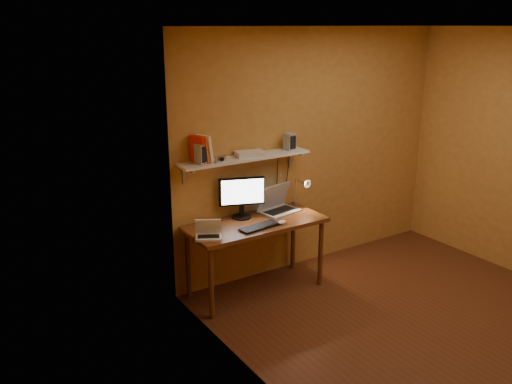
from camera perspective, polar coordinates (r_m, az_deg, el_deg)
room at (r=4.87m, az=17.82°, el=0.71°), size 3.44×3.24×2.64m
desk at (r=5.38m, az=-0.00°, el=-4.03°), size 1.40×0.60×0.75m
wall_shelf at (r=5.33m, az=-1.13°, el=3.58°), size 1.40×0.25×0.21m
monitor at (r=5.40m, az=-1.53°, el=-0.35°), size 0.45×0.25×0.42m
laptop at (r=5.63m, az=2.21°, el=-1.32°), size 0.44×0.35×0.29m
netbook at (r=4.97m, az=-5.02°, el=-4.26°), size 0.29×0.26×0.18m
keyboard at (r=5.20m, az=0.36°, el=-3.68°), size 0.42×0.18×0.02m
mouse at (r=5.30m, az=2.74°, el=-3.20°), size 0.11×0.09×0.03m
desk_lamp at (r=5.74m, az=4.87°, el=0.40°), size 0.09×0.23×0.38m
speaker_left at (r=5.06m, az=-5.71°, el=4.06°), size 0.13×0.13×0.19m
speaker_right at (r=5.60m, az=3.56°, el=5.31°), size 0.11×0.11×0.17m
books at (r=5.08m, az=-5.82°, el=4.51°), size 0.18×0.19×0.26m
shelf_camera at (r=5.10m, az=-3.76°, el=3.51°), size 0.11×0.06×0.07m
router at (r=5.34m, az=-0.63°, el=4.05°), size 0.31×0.25×0.05m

